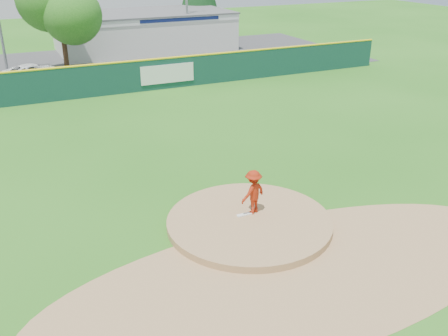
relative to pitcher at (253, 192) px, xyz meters
name	(u,v)px	position (x,y,z in m)	size (l,w,h in m)	color
ground	(249,225)	(-0.32, -0.36, -1.02)	(120.00, 120.00, 0.00)	#286B19
pitchers_mound	(249,225)	(-0.32, -0.36, -1.02)	(5.50, 5.50, 0.50)	#9E774C
pitching_rubber	(245,214)	(-0.32, -0.06, -0.75)	(0.60, 0.15, 0.04)	white
infield_dirt_arc	(298,274)	(-0.32, -3.36, -1.02)	(15.40, 15.40, 0.01)	#9E774C
parking_lot	(90,66)	(-0.32, 26.64, -1.01)	(44.00, 16.00, 0.02)	#38383A
pitcher	(253,192)	(0.00, 0.00, 0.00)	(1.00, 0.58, 1.55)	#9F230D
van	(35,72)	(-4.69, 23.43, -0.41)	(1.96, 4.25, 1.18)	white
pool_building_grp	(144,31)	(5.68, 31.64, 0.64)	(15.20, 8.20, 3.31)	silver
fence_banners	(38,87)	(-5.03, 17.56, -0.02)	(19.69, 0.04, 1.20)	#550C15
outfield_fence	(117,77)	(-0.32, 17.64, 0.06)	(40.00, 0.14, 2.07)	#123B34
deciduous_tree	(60,10)	(-2.32, 24.64, 3.53)	(5.60, 5.60, 7.36)	#382314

